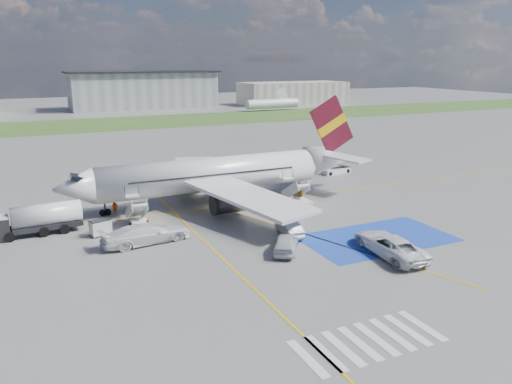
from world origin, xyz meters
The scene contains 22 objects.
ground centered at (0.00, 0.00, 0.00)m, with size 400.00×400.00×0.00m, color #60605E.
grass_strip centered at (0.00, 95.00, 0.01)m, with size 400.00×30.00×0.01m, color #2D4C1E.
taxiway_line_main centered at (0.00, 12.00, 0.01)m, with size 120.00×0.20×0.01m, color gold.
taxiway_line_cross centered at (-5.00, -10.00, 0.01)m, with size 0.20×60.00×0.01m, color gold.
taxiway_line_diag centered at (0.00, 12.00, 0.01)m, with size 0.20×60.00×0.01m, color gold.
staging_box centered at (10.00, -4.00, 0.01)m, with size 14.00×8.00×0.01m, color #1B3DA5.
crosswalk centered at (-1.80, -18.00, 0.01)m, with size 9.00×4.00×0.01m.
terminal_centre centered at (20.00, 135.00, 6.00)m, with size 48.00×18.00×12.00m, color gray.
terminal_east centered at (75.00, 128.00, 4.00)m, with size 40.00×16.00×8.00m, color gray.
airliner centered at (1.51, 14.00, 3.39)m, with size 36.81×32.95×11.92m.
airstairs_fwd centered at (-9.50, 8.70, 0.62)m, with size 1.90×5.20×3.60m.
airstairs_aft centered at (9.00, 8.70, 0.62)m, with size 1.90×5.20×3.60m.
fuel_tanker centered at (-18.95, 10.76, 1.23)m, with size 8.68×2.86×2.92m.
gpu_cart centered at (-13.39, 7.91, 0.70)m, with size 2.08×1.60×1.55m.
belt_loader centered at (22.13, 20.78, 0.37)m, with size 5.10×2.44×1.48m.
car_silver_a centered at (0.58, -3.34, 0.82)m, with size 1.93×4.80×1.64m, color silver.
car_silver_b centered at (2.88, 0.21, 0.71)m, with size 1.50×4.30×1.42m, color #A9ACB0.
van_white_a centered at (8.36, -7.63, 1.18)m, with size 2.89×6.27×2.35m, color white.
van_white_b centered at (-9.90, 3.99, 1.20)m, with size 2.50×6.15×2.41m, color silver.
crew_fwd centered at (-9.25, 5.91, 0.81)m, with size 0.59×0.39×1.62m, color orange.
crew_nose centered at (-10.94, 14.11, 0.81)m, with size 0.79×0.61×1.62m, color #ED550C.
crew_aft centered at (9.68, 9.70, 0.96)m, with size 1.12×0.47×1.92m, color orange.
Camera 1 is at (-19.11, -39.08, 16.26)m, focal length 35.00 mm.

